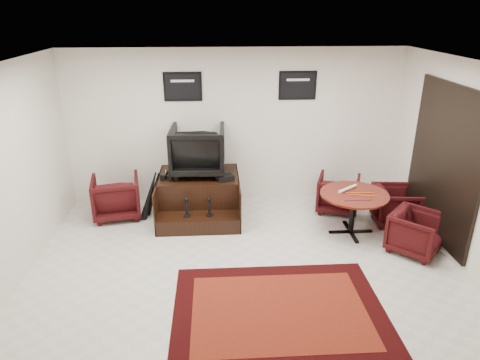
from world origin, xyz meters
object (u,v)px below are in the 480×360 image
object	(u,v)px
shine_chair	(198,148)
table_chair_back	(338,192)
armchair_side	(116,195)
table_chair_window	(396,204)
shine_podium	(199,196)
table_chair_corner	(416,231)
meeting_table	(354,198)

from	to	relation	value
shine_chair	table_chair_back	world-z (taller)	shine_chair
armchair_side	table_chair_window	size ratio (longest dim) A/B	1.14
shine_podium	table_chair_window	xyz separation A→B (m)	(3.32, -0.56, 0.02)
shine_podium	table_chair_corner	world-z (taller)	shine_podium
shine_podium	table_chair_window	size ratio (longest dim) A/B	2.04
armchair_side	table_chair_back	bearing A→B (deg)	169.21
table_chair_back	armchair_side	bearing A→B (deg)	19.62
shine_chair	table_chair_back	distance (m)	2.62
meeting_table	shine_chair	bearing A→B (deg)	157.91
shine_podium	table_chair_window	world-z (taller)	shine_podium
table_chair_window	table_chair_corner	world-z (taller)	table_chair_window
armchair_side	shine_podium	bearing A→B (deg)	169.97
shine_podium	table_chair_window	bearing A→B (deg)	-9.57
armchair_side	table_chair_window	bearing A→B (deg)	162.98
meeting_table	armchair_side	bearing A→B (deg)	167.73
shine_podium	armchair_side	xyz separation A→B (m)	(-1.43, -0.01, 0.07)
shine_podium	table_chair_back	bearing A→B (deg)	-0.81
table_chair_window	meeting_table	bearing A→B (deg)	115.45
table_chair_back	table_chair_corner	bearing A→B (deg)	137.96
shine_chair	armchair_side	distance (m)	1.64
shine_chair	shine_podium	bearing A→B (deg)	92.32
shine_podium	table_chair_back	distance (m)	2.48
meeting_table	table_chair_window	size ratio (longest dim) A/B	1.52
armchair_side	table_chair_back	xyz separation A→B (m)	(3.91, -0.02, -0.04)
shine_podium	table_chair_back	world-z (taller)	table_chair_back
shine_chair	table_chair_corner	xyz separation A→B (m)	(3.25, -1.63, -0.83)
meeting_table	table_chair_corner	xyz separation A→B (m)	(0.77, -0.63, -0.26)
armchair_side	meeting_table	bearing A→B (deg)	157.30
shine_chair	meeting_table	xyz separation A→B (m)	(2.48, -1.01, -0.57)
table_chair_window	shine_chair	bearing A→B (deg)	83.59
shine_chair	table_chair_back	xyz separation A→B (m)	(2.48, -0.18, -0.82)
shine_chair	meeting_table	bearing A→B (deg)	160.23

